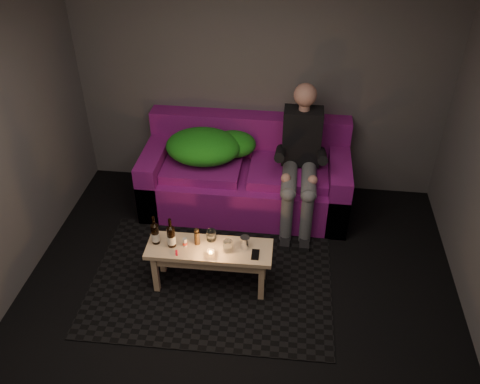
# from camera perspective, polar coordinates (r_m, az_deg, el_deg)

# --- Properties ---
(floor) EXTENTS (4.50, 4.50, 0.00)m
(floor) POSITION_cam_1_polar(r_m,az_deg,el_deg) (4.47, -0.90, -15.16)
(floor) COLOR black
(floor) RESTS_ON ground
(room) EXTENTS (4.50, 4.50, 4.50)m
(room) POSITION_cam_1_polar(r_m,az_deg,el_deg) (3.76, -0.16, 6.69)
(room) COLOR silver
(room) RESTS_ON ground
(rug) EXTENTS (2.26, 1.66, 0.01)m
(rug) POSITION_cam_1_polar(r_m,az_deg,el_deg) (4.86, -3.19, -9.82)
(rug) COLOR black
(rug) RESTS_ON floor
(sofa) EXTENTS (2.20, 0.99, 0.94)m
(sofa) POSITION_cam_1_polar(r_m,az_deg,el_deg) (5.60, 0.72, 1.73)
(sofa) COLOR #7F1179
(sofa) RESTS_ON floor
(green_blanket) EXTENTS (0.97, 0.66, 0.33)m
(green_blanket) POSITION_cam_1_polar(r_m,az_deg,el_deg) (5.45, -3.57, 5.19)
(green_blanket) COLOR #1C7F17
(green_blanket) RESTS_ON sofa
(person) EXTENTS (0.40, 0.91, 1.47)m
(person) POSITION_cam_1_polar(r_m,az_deg,el_deg) (5.20, 6.83, 4.02)
(person) COLOR black
(person) RESTS_ON sofa
(coffee_table) EXTENTS (1.12, 0.38, 0.46)m
(coffee_table) POSITION_cam_1_polar(r_m,az_deg,el_deg) (4.57, -3.44, -7.00)
(coffee_table) COLOR tan
(coffee_table) RESTS_ON rug
(beer_bottle_a) EXTENTS (0.07, 0.07, 0.29)m
(beer_bottle_a) POSITION_cam_1_polar(r_m,az_deg,el_deg) (4.55, -9.51, -4.59)
(beer_bottle_a) COLOR black
(beer_bottle_a) RESTS_ON coffee_table
(beer_bottle_b) EXTENTS (0.08, 0.08, 0.30)m
(beer_bottle_b) POSITION_cam_1_polar(r_m,az_deg,el_deg) (4.49, -7.74, -4.92)
(beer_bottle_b) COLOR black
(beer_bottle_b) RESTS_ON coffee_table
(salt_shaker) EXTENTS (0.05, 0.05, 0.08)m
(salt_shaker) POSITION_cam_1_polar(r_m,az_deg,el_deg) (4.52, -6.21, -5.63)
(salt_shaker) COLOR silver
(salt_shaker) RESTS_ON coffee_table
(pepper_mill) EXTENTS (0.05, 0.05, 0.13)m
(pepper_mill) POSITION_cam_1_polar(r_m,az_deg,el_deg) (4.52, -4.85, -5.16)
(pepper_mill) COLOR black
(pepper_mill) RESTS_ON coffee_table
(tumbler_back) EXTENTS (0.10, 0.10, 0.10)m
(tumbler_back) POSITION_cam_1_polar(r_m,az_deg,el_deg) (4.56, -3.25, -4.87)
(tumbler_back) COLOR white
(tumbler_back) RESTS_ON coffee_table
(tealight) EXTENTS (0.06, 0.06, 0.05)m
(tealight) POSITION_cam_1_polar(r_m,az_deg,el_deg) (4.42, -3.32, -6.89)
(tealight) COLOR white
(tealight) RESTS_ON coffee_table
(tumbler_front) EXTENTS (0.10, 0.10, 0.11)m
(tumbler_front) POSITION_cam_1_polar(r_m,az_deg,el_deg) (4.44, -1.37, -6.08)
(tumbler_front) COLOR white
(tumbler_front) RESTS_ON coffee_table
(steel_cup) EXTENTS (0.09, 0.09, 0.12)m
(steel_cup) POSITION_cam_1_polar(r_m,az_deg,el_deg) (4.47, 0.56, -5.67)
(steel_cup) COLOR silver
(steel_cup) RESTS_ON coffee_table
(smartphone) EXTENTS (0.07, 0.13, 0.01)m
(smartphone) POSITION_cam_1_polar(r_m,az_deg,el_deg) (4.43, 1.73, -7.03)
(smartphone) COLOR black
(smartphone) RESTS_ON coffee_table
(red_lighter) EXTENTS (0.03, 0.07, 0.01)m
(red_lighter) POSITION_cam_1_polar(r_m,az_deg,el_deg) (4.48, -7.14, -6.79)
(red_lighter) COLOR red
(red_lighter) RESTS_ON coffee_table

